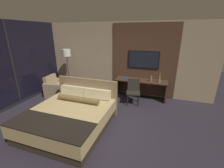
{
  "coord_description": "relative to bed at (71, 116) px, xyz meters",
  "views": [
    {
      "loc": [
        1.73,
        -3.15,
        2.43
      ],
      "look_at": [
        0.3,
        1.02,
        0.89
      ],
      "focal_mm": 24.0,
      "sensor_mm": 36.0,
      "label": 1
    }
  ],
  "objects": [
    {
      "name": "desk",
      "position": [
        1.47,
        2.51,
        0.19
      ],
      "size": [
        1.92,
        0.56,
        0.73
      ],
      "color": "#422D1E",
      "rests_on": "ground_plane"
    },
    {
      "name": "desk_chair",
      "position": [
        1.29,
        1.96,
        0.2
      ],
      "size": [
        0.53,
        0.53,
        0.87
      ],
      "rotation": [
        0.0,
        0.0,
        0.18
      ],
      "color": "#28231E",
      "rests_on": "ground_plane"
    },
    {
      "name": "book",
      "position": [
        0.86,
        2.43,
        0.43
      ],
      "size": [
        0.23,
        0.16,
        0.03
      ],
      "color": "navy",
      "rests_on": "desk"
    },
    {
      "name": "floor_lamp",
      "position": [
        -1.61,
        2.33,
        1.17
      ],
      "size": [
        0.34,
        0.34,
        1.76
      ],
      "color": "#282623",
      "rests_on": "ground_plane"
    },
    {
      "name": "armchair_by_window",
      "position": [
        -1.68,
        1.68,
        -0.04
      ],
      "size": [
        0.95,
        0.97,
        0.82
      ],
      "rotation": [
        0.0,
        0.0,
        1.69
      ],
      "color": "#998460",
      "rests_on": "ground_plane"
    },
    {
      "name": "ground_plane",
      "position": [
        0.44,
        0.22,
        -0.31
      ],
      "size": [
        16.0,
        16.0,
        0.0
      ],
      "primitive_type": "plane",
      "color": "#28232D"
    },
    {
      "name": "wall_left_window",
      "position": [
        -2.56,
        0.62,
        1.01
      ],
      "size": [
        0.06,
        6.0,
        2.8
      ],
      "color": "black",
      "rests_on": "ground_plane"
    },
    {
      "name": "bed",
      "position": [
        0.0,
        0.0,
        0.0
      ],
      "size": [
        1.98,
        2.15,
        1.07
      ],
      "color": "#33281E",
      "rests_on": "ground_plane"
    },
    {
      "name": "tv",
      "position": [
        1.47,
        2.74,
        1.13
      ],
      "size": [
        1.14,
        0.04,
        0.64
      ],
      "color": "black"
    },
    {
      "name": "vase_tall",
      "position": [
        2.12,
        2.43,
        0.61
      ],
      "size": [
        0.1,
        0.1,
        0.4
      ],
      "color": "#846647",
      "rests_on": "desk"
    },
    {
      "name": "wall_back_tv_panel",
      "position": [
        0.58,
        2.82,
        1.09
      ],
      "size": [
        7.2,
        0.09,
        2.8
      ],
      "color": "tan",
      "rests_on": "ground_plane"
    },
    {
      "name": "vase_short",
      "position": [
        1.83,
        2.43,
        0.51
      ],
      "size": [
        0.07,
        0.07,
        0.2
      ],
      "color": "#846647",
      "rests_on": "desk"
    }
  ]
}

